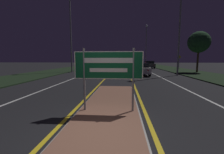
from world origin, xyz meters
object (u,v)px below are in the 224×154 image
car_receding_0 (140,69)px  warning_sign (179,61)px  streetlight_left_near (70,20)px  car_approaching_2 (101,63)px  streetlight_right_far (146,39)px  car_approaching_1 (93,64)px  highway_sign (108,68)px  streetlight_right_near (181,6)px  car_receding_1 (149,64)px  car_approaching_0 (96,68)px  car_receding_2 (132,63)px

car_receding_0 → warning_sign: bearing=50.1°
streetlight_left_near → car_approaching_2: bearing=88.0°
streetlight_right_far → car_approaching_1: streetlight_right_far is taller
highway_sign → streetlight_right_near: bearing=62.4°
car_receding_1 → warning_sign: (4.33, -4.40, 0.75)m
streetlight_right_near → car_receding_1: streetlight_right_near is taller
car_receding_1 → car_approaching_0: 15.49m
car_receding_1 → highway_sign: bearing=-102.1°
streetlight_left_near → car_approaching_0: streetlight_left_near is taller
car_approaching_2 → car_approaching_0: bearing=-82.5°
streetlight_right_near → car_receding_1: (-0.90, 13.68, -6.66)m
car_approaching_2 → warning_sign: warning_sign is taller
streetlight_right_near → car_receding_0: bearing=177.0°
car_receding_2 → car_approaching_2: bearing=171.0°
streetlight_right_near → car_receding_1: bearing=93.8°
highway_sign → car_receding_0: highway_sign is taller
car_approaching_2 → warning_sign: 21.67m
car_approaching_0 → car_approaching_1: bearing=103.5°
highway_sign → car_receding_0: bearing=79.5°
car_approaching_0 → warning_sign: 15.38m
warning_sign → car_receding_0: bearing=-129.9°
streetlight_right_far → warning_sign: (3.80, -12.68, -5.44)m
streetlight_right_near → streetlight_right_far: 21.97m
streetlight_right_near → car_receding_0: streetlight_right_near is taller
streetlight_left_near → car_receding_2: bearing=65.0°
car_receding_0 → car_receding_2: (0.23, 22.51, 0.07)m
streetlight_right_near → warning_sign: 11.52m
streetlight_left_near → car_receding_0: size_ratio=2.13×
streetlight_right_far → warning_sign: 14.31m
car_receding_1 → car_receding_2: 9.54m
streetlight_right_far → car_receding_1: (-0.53, -8.28, -6.20)m
streetlight_right_near → car_approaching_0: 11.43m
car_approaching_0 → car_approaching_2: size_ratio=1.07×
streetlight_left_near → car_approaching_2: streetlight_left_near is taller
highway_sign → car_approaching_0: size_ratio=0.49×
streetlight_right_near → car_receding_2: bearing=99.7°
car_receding_1 → car_approaching_1: size_ratio=1.10×
warning_sign → streetlight_left_near: bearing=-159.2°
highway_sign → warning_sign: (9.90, 21.63, 0.01)m
car_approaching_1 → warning_sign: bearing=-14.5°
car_approaching_2 → car_approaching_1: bearing=-89.7°
highway_sign → streetlight_right_near: (6.47, 12.36, 5.92)m
car_receding_0 → car_approaching_2: (-8.25, 23.86, 0.06)m
streetlight_left_near → streetlight_right_near: size_ratio=0.91×
highway_sign → car_receding_0: 12.81m
highway_sign → streetlight_left_near: (-6.64, 15.35, 5.47)m
car_receding_1 → car_approaching_2: size_ratio=1.07×
car_receding_2 → car_approaching_0: size_ratio=0.97×
car_receding_2 → car_approaching_0: (-5.38, -22.08, -0.01)m
streetlight_left_near → car_approaching_0: (3.84, -2.35, -6.20)m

